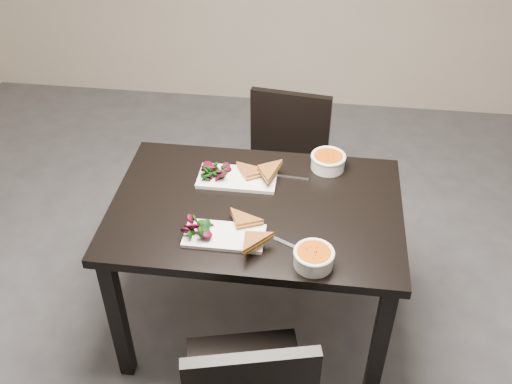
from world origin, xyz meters
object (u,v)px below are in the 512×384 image
(table, at_px, (256,223))
(plate_near, at_px, (224,236))
(plate_far, at_px, (237,178))
(soup_bowl_far, at_px, (328,161))
(soup_bowl_near, at_px, (314,257))
(chair_far, at_px, (284,164))

(table, height_order, plate_near, plate_near)
(plate_far, bearing_deg, soup_bowl_far, 19.77)
(plate_near, distance_m, plate_far, 0.37)
(plate_near, bearing_deg, table, 65.11)
(soup_bowl_near, height_order, soup_bowl_far, soup_bowl_far)
(soup_bowl_near, relative_size, soup_bowl_far, 0.97)
(plate_near, height_order, soup_bowl_near, soup_bowl_near)
(chair_far, xyz_separation_m, soup_bowl_near, (0.18, -0.98, 0.30))
(table, xyz_separation_m, chair_far, (0.07, 0.67, -0.17))
(chair_far, bearing_deg, plate_far, -101.33)
(soup_bowl_near, distance_m, plate_far, 0.59)
(plate_far, bearing_deg, soup_bowl_near, -53.13)
(chair_far, bearing_deg, plate_near, -93.43)
(soup_bowl_far, bearing_deg, table, -133.36)
(chair_far, relative_size, soup_bowl_near, 5.62)
(soup_bowl_near, bearing_deg, plate_near, 163.66)
(soup_bowl_near, bearing_deg, soup_bowl_far, 86.90)
(table, height_order, soup_bowl_far, soup_bowl_far)
(soup_bowl_far, bearing_deg, plate_far, -160.23)
(table, relative_size, plate_far, 3.54)
(chair_far, distance_m, soup_bowl_far, 0.53)
(chair_far, distance_m, soup_bowl_near, 1.04)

